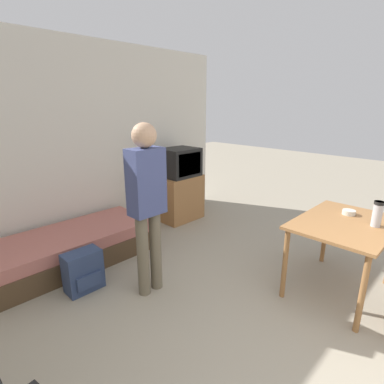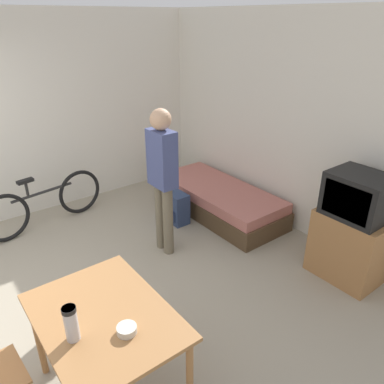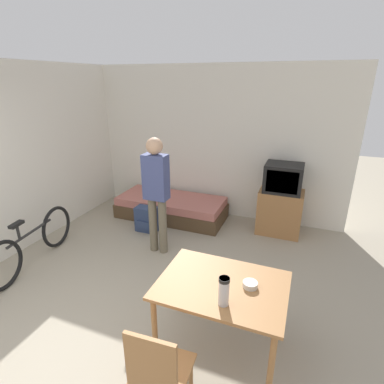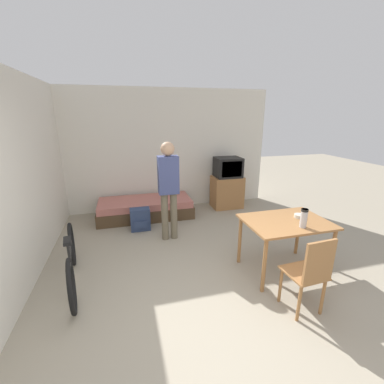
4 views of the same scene
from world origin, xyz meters
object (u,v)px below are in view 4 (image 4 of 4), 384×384
daybed (145,208)px  thermos_flask (304,217)px  bicycle (72,261)px  dining_table (286,227)px  tv (227,184)px  backpack (140,219)px  wooden_chair (310,272)px  person_standing (168,184)px  mate_bowl (299,216)px

daybed → thermos_flask: bearing=-57.4°
bicycle → thermos_flask: bearing=-13.1°
dining_table → tv: bearing=84.7°
thermos_flask → backpack: thermos_flask is taller
thermos_flask → backpack: (-1.92, 2.12, -0.69)m
daybed → bicycle: 2.38m
tv → wooden_chair: bearing=-97.8°
tv → bicycle: tv is taller
dining_table → thermos_flask: size_ratio=4.52×
dining_table → wooden_chair: size_ratio=1.18×
dining_table → thermos_flask: bearing=-72.1°
wooden_chair → dining_table: bearing=74.3°
thermos_flask → backpack: 2.94m
bicycle → dining_table: bearing=-8.8°
thermos_flask → person_standing: bearing=131.7°
wooden_chair → person_standing: size_ratio=0.55×
person_standing → mate_bowl: bearing=-39.8°
dining_table → mate_bowl: (0.23, 0.05, 0.12)m
wooden_chair → mate_bowl: bearing=61.7°
dining_table → backpack: size_ratio=2.60×
dining_table → person_standing: 1.97m
wooden_chair → bicycle: wooden_chair is taller
wooden_chair → backpack: wooden_chair is taller
dining_table → thermos_flask: 0.34m
bicycle → mate_bowl: mate_bowl is taller
thermos_flask → backpack: bearing=132.2°
wooden_chair → person_standing: 2.51m
daybed → backpack: size_ratio=4.64×
tv → dining_table: bearing=-95.3°
tv → wooden_chair: (-0.47, -3.45, -0.05)m
person_standing → mate_bowl: person_standing is taller
daybed → bicycle: size_ratio=1.19×
thermos_flask → tv: bearing=86.6°
person_standing → wooden_chair: bearing=-62.4°
backpack → daybed: bearing=76.4°
bicycle → backpack: bicycle is taller
wooden_chair → person_standing: (-1.14, 2.18, 0.48)m
daybed → thermos_flask: 3.36m
daybed → dining_table: dining_table is taller
person_standing → thermos_flask: (1.44, -1.62, -0.11)m
wooden_chair → backpack: bearing=121.2°
daybed → tv: (1.94, 0.12, 0.38)m
bicycle → person_standing: size_ratio=0.97×
tv → thermos_flask: tv is taller
dining_table → backpack: (-1.85, 1.88, -0.46)m
dining_table → bicycle: bearing=171.2°
bicycle → mate_bowl: bearing=-7.2°
bicycle → person_standing: person_standing is taller
person_standing → backpack: size_ratio=4.01×
person_standing → backpack: bearing=133.9°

